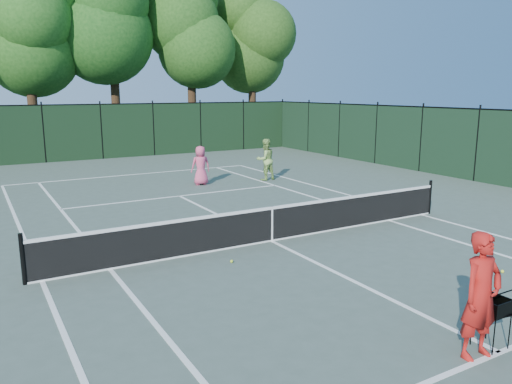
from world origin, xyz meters
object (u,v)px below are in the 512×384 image
player_pink (201,165)px  loose_ball_midcourt (232,261)px  coach (481,296)px  ball_hopper (493,306)px  loose_ball_near_cart (502,271)px  player_green (265,160)px

player_pink → loose_ball_midcourt: size_ratio=23.43×
coach → player_pink: 14.47m
coach → ball_hopper: (0.40, 0.07, -0.28)m
coach → loose_ball_near_cart: (3.43, 1.90, -0.90)m
loose_ball_near_cart → loose_ball_midcourt: (-4.68, 3.45, 0.00)m
player_pink → loose_ball_midcourt: 9.58m
player_green → loose_ball_midcourt: (-6.07, -8.60, -0.85)m
player_pink → ball_hopper: bearing=91.0°
ball_hopper → loose_ball_midcourt: 5.56m
coach → player_green: coach is taller
player_pink → loose_ball_near_cart: size_ratio=23.43×
ball_hopper → loose_ball_midcourt: bearing=114.9°
coach → player_green: 14.76m
player_pink → coach: bearing=89.5°
player_pink → loose_ball_near_cart: player_pink is taller
player_green → ball_hopper: player_green is taller
coach → player_pink: size_ratio=1.18×
coach → ball_hopper: 0.50m
coach → loose_ball_midcourt: (-1.25, 5.35, -0.90)m
player_pink → player_green: bearing=179.6°
player_green → loose_ball_near_cart: size_ratio=26.05×
coach → loose_ball_midcourt: bearing=105.8°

